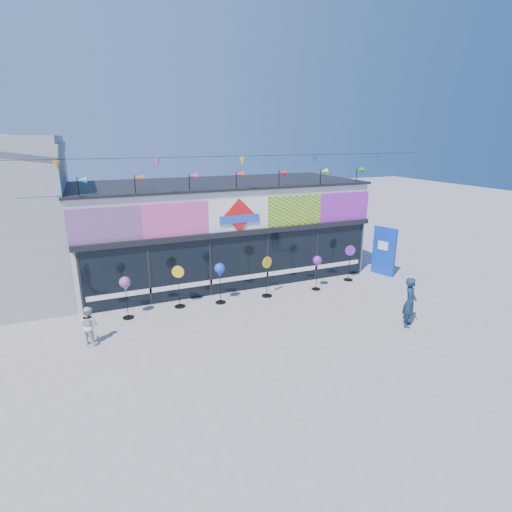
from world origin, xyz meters
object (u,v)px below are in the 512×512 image
spinner_0 (125,285)px  adult_man (410,302)px  spinner_1 (179,285)px  spinner_5 (349,262)px  child (89,325)px  blue_sign (384,251)px  spinner_4 (317,263)px  spinner_3 (267,276)px  spinner_2 (220,271)px

spinner_0 → adult_man: 9.38m
spinner_1 → spinner_5: spinner_1 is taller
spinner_5 → child: spinner_5 is taller
blue_sign → spinner_1: bearing=161.8°
spinner_4 → child: bearing=-172.0°
blue_sign → spinner_3: 5.89m
spinner_1 → spinner_5: 7.34m
blue_sign → spinner_3: (-5.87, -0.35, -0.24)m
blue_sign → adult_man: 5.20m
blue_sign → spinner_2: 7.74m
spinner_2 → spinner_4: size_ratio=1.09×
spinner_0 → spinner_4: 7.33m
adult_man → spinner_0: bearing=110.2°
blue_sign → spinner_3: size_ratio=1.34×
blue_sign → spinner_3: bearing=165.0°
blue_sign → spinner_2: bearing=163.5°
spinner_1 → spinner_3: size_ratio=0.98×
blue_sign → spinner_2: size_ratio=1.39×
adult_man → spinner_4: bearing=61.5°
spinner_1 → spinner_4: size_ratio=1.11×
blue_sign → spinner_1: size_ratio=1.38×
spinner_0 → adult_man: bearing=-26.4°
spinner_4 → spinner_1: bearing=175.6°
spinner_2 → blue_sign: bearing=1.9°
spinner_3 → adult_man: size_ratio=0.97×
spinner_2 → spinner_4: 4.01m
spinner_3 → spinner_1: bearing=174.7°
adult_man → child: (-9.61, 2.78, -0.24)m
blue_sign → spinner_5: bearing=163.5°
child → spinner_3: bearing=-126.3°
spinner_4 → spinner_5: spinner_5 is taller
spinner_2 → adult_man: bearing=-39.6°
spinner_1 → spinner_3: spinner_3 is taller
spinner_3 → spinner_5: size_ratio=1.03×
blue_sign → spinner_4: (-3.73, -0.47, 0.05)m
spinner_5 → adult_man: bearing=-100.2°
spinner_0 → spinner_2: bearing=0.5°
spinner_2 → child: bearing=-162.7°
spinner_3 → adult_man: adult_man is taller
spinner_0 → child: (-1.21, -1.39, -0.61)m
child → adult_man: bearing=-154.1°
spinner_5 → child: (-10.39, -1.61, -0.23)m
spinner_2 → spinner_5: size_ratio=1.00×
blue_sign → child: 12.39m
spinner_3 → blue_sign: bearing=3.4°
spinner_1 → blue_sign: bearing=0.3°
spinner_3 → spinner_4: 2.17m
spinner_3 → spinner_5: bearing=4.1°
blue_sign → adult_man: bearing=-139.3°
spinner_4 → spinner_5: (1.85, 0.40, -0.31)m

